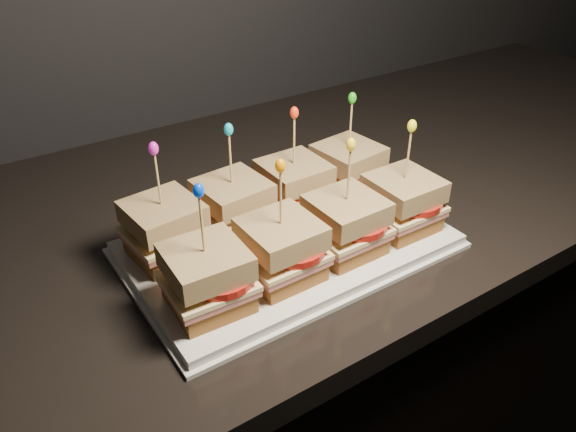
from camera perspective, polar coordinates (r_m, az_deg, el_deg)
cabinet at (r=1.18m, az=-3.89°, el=-18.16°), size 2.20×0.67×0.84m
granite_slab at (r=0.88m, az=-4.93°, el=0.29°), size 2.24×0.71×0.04m
platter at (r=0.76m, az=-0.00°, el=-2.92°), size 0.41×0.26×0.02m
platter_rim at (r=0.77m, az=-0.00°, el=-3.29°), size 0.43×0.27×0.01m
sandwich_0_bread_bot at (r=0.74m, az=-12.16°, el=-3.01°), size 0.09×0.09×0.02m
sandwich_0_ham at (r=0.73m, az=-12.30°, el=-2.01°), size 0.10×0.10×0.01m
sandwich_0_cheese at (r=0.73m, az=-12.37°, el=-1.56°), size 0.10×0.10×0.01m
sandwich_0_tomato at (r=0.72m, az=-11.38°, el=-1.00°), size 0.08×0.08×0.01m
sandwich_0_bread_top at (r=0.71m, az=-12.61°, el=0.21°), size 0.09×0.09×0.03m
sandwich_0_pick at (r=0.69m, az=-13.04°, el=3.34°), size 0.00×0.00×0.09m
sandwich_0_frill at (r=0.67m, az=-13.51°, el=6.69°), size 0.01×0.01×0.02m
sandwich_1_bread_bot at (r=0.77m, az=-5.48°, el=-0.72°), size 0.09×0.09×0.02m
sandwich_1_ham at (r=0.76m, az=-5.54°, el=0.26°), size 0.10×0.10×0.01m
sandwich_1_cheese at (r=0.76m, az=-5.57°, el=0.71°), size 0.10×0.10×0.01m
sandwich_1_tomato at (r=0.76m, az=-4.58°, el=1.26°), size 0.08×0.08×0.01m
sandwich_1_bread_top at (r=0.75m, az=-5.67°, el=2.44°), size 0.09×0.09×0.03m
sandwich_1_pick at (r=0.73m, az=-5.86°, el=5.49°), size 0.00×0.00×0.09m
sandwich_1_frill at (r=0.71m, az=-6.06°, el=8.74°), size 0.01×0.01×0.02m
sandwich_2_bread_bot at (r=0.82m, az=0.58°, el=1.37°), size 0.08×0.08×0.02m
sandwich_2_ham at (r=0.81m, az=0.59°, el=2.32°), size 0.09×0.09×0.01m
sandwich_2_cheese at (r=0.80m, az=0.59°, el=2.76°), size 0.09×0.09×0.01m
sandwich_2_tomato at (r=0.80m, az=1.55°, el=3.28°), size 0.08×0.08×0.01m
sandwich_2_bread_top at (r=0.79m, az=0.60°, el=4.43°), size 0.09×0.09×0.03m
sandwich_2_pick at (r=0.77m, az=0.62°, el=7.35°), size 0.00×0.00×0.09m
sandwich_2_frill at (r=0.75m, az=0.64°, el=10.45°), size 0.01×0.01×0.02m
sandwich_3_bread_bot at (r=0.87m, az=5.99°, el=3.22°), size 0.09×0.09×0.02m
sandwich_3_ham at (r=0.86m, az=6.05°, el=4.13°), size 0.10×0.10×0.01m
sandwich_3_cheese at (r=0.86m, az=6.08°, el=4.55°), size 0.10×0.10×0.01m
sandwich_3_tomato at (r=0.86m, az=6.99°, el=5.03°), size 0.08×0.08×0.01m
sandwich_3_bread_top at (r=0.84m, az=6.18°, el=6.14°), size 0.09×0.09×0.03m
sandwich_3_pick at (r=0.83m, az=6.36°, el=8.91°), size 0.00×0.00×0.09m
sandwich_3_frill at (r=0.81m, az=6.55°, el=11.83°), size 0.01×0.01×0.02m
sandwich_4_bread_bot at (r=0.65m, az=-8.04°, el=-8.07°), size 0.09×0.09×0.02m
sandwich_4_ham at (r=0.64m, az=-8.15°, el=-7.01°), size 0.10×0.09×0.01m
sandwich_4_cheese at (r=0.64m, az=-8.19°, el=-6.52°), size 0.10×0.09×0.01m
sandwich_4_tomato at (r=0.63m, az=-7.03°, el=-5.92°), size 0.08×0.08×0.01m
sandwich_4_bread_top at (r=0.62m, az=-8.38°, el=-4.62°), size 0.09×0.09×0.03m
sandwich_4_pick at (r=0.60m, az=-8.72°, el=-1.20°), size 0.00×0.00×0.09m
sandwich_4_frill at (r=0.57m, az=-9.08°, el=2.55°), size 0.01×0.01×0.02m
sandwich_5_bread_bot at (r=0.69m, az=-0.69°, el=-5.20°), size 0.09×0.09×0.02m
sandwich_5_ham at (r=0.68m, az=-0.70°, el=-4.15°), size 0.09×0.09×0.01m
sandwich_5_cheese at (r=0.68m, az=-0.71°, el=-3.68°), size 0.10×0.09×0.01m
sandwich_5_tomato at (r=0.67m, az=0.43°, el=-3.08°), size 0.08×0.08×0.01m
sandwich_5_bread_top at (r=0.66m, az=-0.72°, el=-1.81°), size 0.09×0.09×0.03m
sandwich_5_pick at (r=0.64m, az=-0.75°, el=1.51°), size 0.00×0.00×0.09m
sandwich_5_frill at (r=0.61m, az=-0.78°, el=5.11°), size 0.01×0.01×0.02m
sandwich_6_bread_bot at (r=0.74m, az=5.75°, el=-2.58°), size 0.08×0.08×0.02m
sandwich_6_ham at (r=0.73m, az=5.82°, el=-1.57°), size 0.09×0.09×0.01m
sandwich_6_cheese at (r=0.72m, az=5.85°, el=-1.11°), size 0.10×0.09×0.01m
sandwich_6_tomato at (r=0.72m, az=6.92°, el=-0.54°), size 0.08×0.08×0.01m
sandwich_6_bread_top at (r=0.71m, az=5.97°, el=0.67°), size 0.09×0.09×0.03m
sandwich_6_pick at (r=0.69m, az=6.17°, el=3.83°), size 0.00×0.00×0.09m
sandwich_6_frill at (r=0.67m, az=6.40°, el=7.23°), size 0.01×0.01×0.02m
sandwich_7_bread_bot at (r=0.79m, az=11.33°, el=-0.29°), size 0.08×0.08×0.02m
sandwich_7_ham at (r=0.79m, az=11.45°, el=0.67°), size 0.09×0.09×0.01m
sandwich_7_cheese at (r=0.78m, az=11.50°, el=1.11°), size 0.09×0.09×0.01m
sandwich_7_tomato at (r=0.78m, az=12.50°, el=1.64°), size 0.08×0.08×0.01m
sandwich_7_bread_top at (r=0.77m, az=11.71°, el=2.80°), size 0.09×0.09×0.03m
sandwich_7_pick at (r=0.75m, az=12.08°, el=5.77°), size 0.00×0.00×0.09m
sandwich_7_frill at (r=0.73m, az=12.49°, el=8.92°), size 0.01×0.01×0.02m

